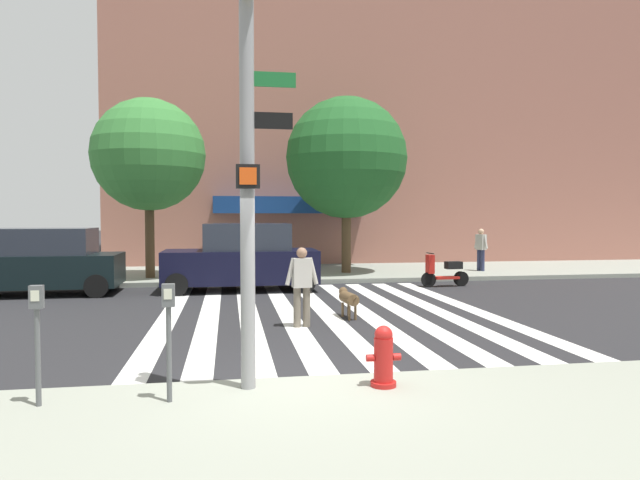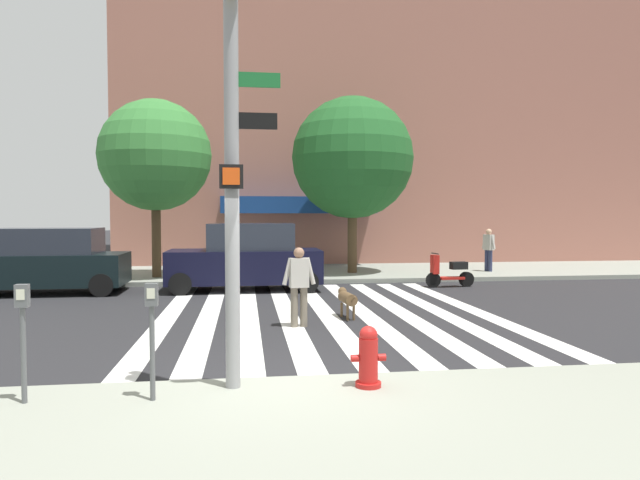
% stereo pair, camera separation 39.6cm
% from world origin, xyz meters
% --- Properties ---
extents(ground_plane, '(160.00, 160.00, 0.00)m').
position_xyz_m(ground_plane, '(0.00, 5.57, 0.00)').
color(ground_plane, '#232326').
extents(sidewalk_near, '(60.00, 5.00, 0.15)m').
position_xyz_m(sidewalk_near, '(0.00, -2.50, 0.07)').
color(sidewalk_near, gray).
rests_on(sidewalk_near, ground_plane).
extents(sidewalk_far, '(80.00, 6.00, 0.15)m').
position_xyz_m(sidewalk_far, '(0.00, 14.14, 0.07)').
color(sidewalk_far, gray).
rests_on(sidewalk_far, ground_plane).
extents(crosswalk_stripes, '(7.65, 10.54, 0.01)m').
position_xyz_m(crosswalk_stripes, '(1.35, 5.57, 0.00)').
color(crosswalk_stripes, silver).
rests_on(crosswalk_stripes, ground_plane).
extents(apartment_block, '(25.30, 17.73, 22.92)m').
position_xyz_m(apartment_block, '(6.47, 25.30, 11.45)').
color(apartment_block, '#9B6051').
rests_on(apartment_block, ground_plane).
extents(traffic_light_pole, '(0.74, 0.46, 5.80)m').
position_xyz_m(traffic_light_pole, '(-0.66, -0.44, 3.52)').
color(traffic_light_pole, gray).
rests_on(traffic_light_pole, sidewalk_near).
extents(fire_hydrant, '(0.44, 0.32, 0.76)m').
position_xyz_m(fire_hydrant, '(1.00, -0.59, 0.52)').
color(fire_hydrant, red).
rests_on(fire_hydrant, sidewalk_near).
extents(parking_meter_curbside, '(0.14, 0.11, 1.36)m').
position_xyz_m(parking_meter_curbside, '(-1.58, -0.76, 1.03)').
color(parking_meter_curbside, '#515456').
rests_on(parking_meter_curbside, sidewalk_near).
extents(parking_meter_second_along, '(0.14, 0.11, 1.36)m').
position_xyz_m(parking_meter_second_along, '(-3.02, -0.67, 1.03)').
color(parking_meter_second_along, '#515456').
rests_on(parking_meter_second_along, sidewalk_near).
extents(parked_car_near_curb, '(4.80, 2.08, 1.93)m').
position_xyz_m(parked_car_near_curb, '(-6.41, 9.90, 0.95)').
color(parked_car_near_curb, black).
rests_on(parked_car_near_curb, ground_plane).
extents(parked_car_behind_first, '(4.64, 2.04, 2.05)m').
position_xyz_m(parked_car_behind_first, '(-0.48, 9.90, 0.98)').
color(parked_car_behind_first, black).
rests_on(parked_car_behind_first, ground_plane).
extents(parked_scooter, '(1.63, 0.50, 1.11)m').
position_xyz_m(parked_scooter, '(5.99, 9.77, 0.48)').
color(parked_scooter, black).
rests_on(parked_scooter, ground_plane).
extents(street_tree_nearest, '(3.85, 3.85, 6.16)m').
position_xyz_m(street_tree_nearest, '(-3.59, 12.64, 4.37)').
color(street_tree_nearest, '#4C3823').
rests_on(street_tree_nearest, sidewalk_far).
extents(street_tree_middle, '(4.54, 4.54, 6.58)m').
position_xyz_m(street_tree_middle, '(3.48, 13.29, 4.45)').
color(street_tree_middle, '#4C3823').
rests_on(street_tree_middle, sidewalk_far).
extents(pedestrian_dog_walker, '(0.71, 0.28, 1.64)m').
position_xyz_m(pedestrian_dog_walker, '(0.58, 4.01, 0.93)').
color(pedestrian_dog_walker, '#6B6051').
rests_on(pedestrian_dog_walker, ground_plane).
extents(dog_on_leash, '(0.33, 1.08, 0.65)m').
position_xyz_m(dog_on_leash, '(1.73, 4.86, 0.44)').
color(dog_on_leash, brown).
rests_on(dog_on_leash, ground_plane).
extents(pedestrian_bystander, '(0.35, 0.69, 1.64)m').
position_xyz_m(pedestrian_bystander, '(8.79, 13.06, 1.08)').
color(pedestrian_bystander, '#282D4C').
rests_on(pedestrian_bystander, sidewalk_far).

